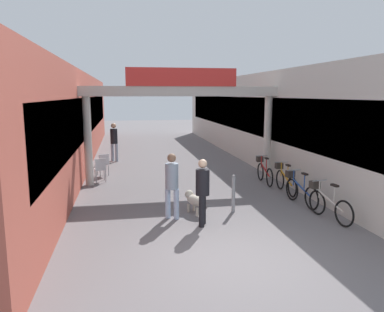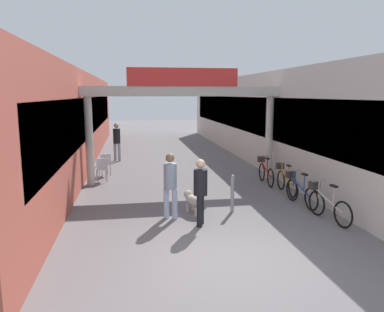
{
  "view_description": "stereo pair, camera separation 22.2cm",
  "coord_description": "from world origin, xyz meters",
  "px_view_note": "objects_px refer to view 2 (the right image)",
  "views": [
    {
      "loc": [
        -2.09,
        -6.83,
        3.23
      ],
      "look_at": [
        0.0,
        4.58,
        1.3
      ],
      "focal_mm": 35.0,
      "sensor_mm": 36.0,
      "label": 1
    },
    {
      "loc": [
        -1.88,
        -6.86,
        3.23
      ],
      "look_at": [
        0.0,
        4.58,
        1.3
      ],
      "focal_mm": 35.0,
      "sensor_mm": 36.0,
      "label": 2
    }
  ],
  "objects_px": {
    "pedestrian_companion": "(200,188)",
    "pedestrian_carrying_crate": "(117,139)",
    "dog_on_leash": "(193,200)",
    "bicycle_silver_nearest": "(327,204)",
    "bicycle_blue_second": "(299,190)",
    "pedestrian_with_dog": "(170,182)",
    "bollard_post_metal": "(232,193)",
    "cafe_chair_aluminium_farther": "(105,162)",
    "bicycle_orange_third": "(285,180)",
    "bicycle_red_farthest": "(265,171)",
    "cafe_chair_aluminium_nearer": "(102,167)"
  },
  "relations": [
    {
      "from": "pedestrian_companion",
      "to": "pedestrian_carrying_crate",
      "type": "distance_m",
      "value": 9.85
    },
    {
      "from": "dog_on_leash",
      "to": "bicycle_silver_nearest",
      "type": "bearing_deg",
      "value": -18.7
    },
    {
      "from": "pedestrian_carrying_crate",
      "to": "bicycle_blue_second",
      "type": "bearing_deg",
      "value": -56.22
    },
    {
      "from": "pedestrian_with_dog",
      "to": "bollard_post_metal",
      "type": "bearing_deg",
      "value": 8.45
    },
    {
      "from": "pedestrian_companion",
      "to": "bicycle_blue_second",
      "type": "xyz_separation_m",
      "value": [
        3.21,
        1.28,
        -0.52
      ]
    },
    {
      "from": "pedestrian_companion",
      "to": "bicycle_blue_second",
      "type": "height_order",
      "value": "pedestrian_companion"
    },
    {
      "from": "bicycle_blue_second",
      "to": "cafe_chair_aluminium_farther",
      "type": "bearing_deg",
      "value": 139.94
    },
    {
      "from": "bicycle_orange_third",
      "to": "dog_on_leash",
      "type": "bearing_deg",
      "value": -154.27
    },
    {
      "from": "pedestrian_carrying_crate",
      "to": "cafe_chair_aluminium_farther",
      "type": "relative_size",
      "value": 2.08
    },
    {
      "from": "bicycle_red_farthest",
      "to": "cafe_chair_aluminium_nearer",
      "type": "xyz_separation_m",
      "value": [
        -5.9,
        1.22,
        0.1
      ]
    },
    {
      "from": "bollard_post_metal",
      "to": "bicycle_blue_second",
      "type": "bearing_deg",
      "value": 10.17
    },
    {
      "from": "bicycle_orange_third",
      "to": "bicycle_blue_second",
      "type": "bearing_deg",
      "value": -95.63
    },
    {
      "from": "bicycle_silver_nearest",
      "to": "bicycle_orange_third",
      "type": "relative_size",
      "value": 0.99
    },
    {
      "from": "bicycle_orange_third",
      "to": "cafe_chair_aluminium_farther",
      "type": "height_order",
      "value": "bicycle_orange_third"
    },
    {
      "from": "bicycle_red_farthest",
      "to": "cafe_chair_aluminium_nearer",
      "type": "distance_m",
      "value": 6.03
    },
    {
      "from": "bicycle_silver_nearest",
      "to": "cafe_chair_aluminium_farther",
      "type": "relative_size",
      "value": 1.88
    },
    {
      "from": "bicycle_silver_nearest",
      "to": "cafe_chair_aluminium_farther",
      "type": "bearing_deg",
      "value": 133.19
    },
    {
      "from": "pedestrian_carrying_crate",
      "to": "pedestrian_companion",
      "type": "bearing_deg",
      "value": -76.3
    },
    {
      "from": "bicycle_red_farthest",
      "to": "cafe_chair_aluminium_farther",
      "type": "bearing_deg",
      "value": 158.88
    },
    {
      "from": "bicycle_silver_nearest",
      "to": "bicycle_blue_second",
      "type": "relative_size",
      "value": 0.99
    },
    {
      "from": "dog_on_leash",
      "to": "bicycle_orange_third",
      "type": "bearing_deg",
      "value": 25.73
    },
    {
      "from": "pedestrian_with_dog",
      "to": "bicycle_orange_third",
      "type": "xyz_separation_m",
      "value": [
        4.01,
        1.97,
        -0.55
      ]
    },
    {
      "from": "pedestrian_companion",
      "to": "bicycle_red_farthest",
      "type": "bearing_deg",
      "value": 51.7
    },
    {
      "from": "dog_on_leash",
      "to": "bicycle_red_farthest",
      "type": "bearing_deg",
      "value": 43.42
    },
    {
      "from": "dog_on_leash",
      "to": "bicycle_blue_second",
      "type": "height_order",
      "value": "bicycle_blue_second"
    },
    {
      "from": "pedestrian_with_dog",
      "to": "bicycle_orange_third",
      "type": "bearing_deg",
      "value": 26.14
    },
    {
      "from": "bicycle_orange_third",
      "to": "bicycle_red_farthest",
      "type": "bearing_deg",
      "value": 97.78
    },
    {
      "from": "bicycle_silver_nearest",
      "to": "pedestrian_carrying_crate",
      "type": "bearing_deg",
      "value": 120.11
    },
    {
      "from": "pedestrian_companion",
      "to": "bicycle_silver_nearest",
      "type": "relative_size",
      "value": 1.0
    },
    {
      "from": "pedestrian_companion",
      "to": "bicycle_orange_third",
      "type": "xyz_separation_m",
      "value": [
        3.34,
        2.61,
        -0.52
      ]
    },
    {
      "from": "pedestrian_companion",
      "to": "cafe_chair_aluminium_nearer",
      "type": "height_order",
      "value": "pedestrian_companion"
    },
    {
      "from": "bicycle_orange_third",
      "to": "bicycle_red_farthest",
      "type": "distance_m",
      "value": 1.39
    },
    {
      "from": "dog_on_leash",
      "to": "bollard_post_metal",
      "type": "relative_size",
      "value": 0.8
    },
    {
      "from": "dog_on_leash",
      "to": "bicycle_red_farthest",
      "type": "height_order",
      "value": "bicycle_red_farthest"
    },
    {
      "from": "bollard_post_metal",
      "to": "cafe_chair_aluminium_farther",
      "type": "xyz_separation_m",
      "value": [
        -3.76,
        5.35,
        0.01
      ]
    },
    {
      "from": "bicycle_silver_nearest",
      "to": "cafe_chair_aluminium_nearer",
      "type": "relative_size",
      "value": 1.88
    },
    {
      "from": "pedestrian_companion",
      "to": "pedestrian_carrying_crate",
      "type": "relative_size",
      "value": 0.9
    },
    {
      "from": "pedestrian_companion",
      "to": "cafe_chair_aluminium_nearer",
      "type": "xyz_separation_m",
      "value": [
        -2.75,
        5.21,
        -0.41
      ]
    },
    {
      "from": "bicycle_silver_nearest",
      "to": "dog_on_leash",
      "type": "bearing_deg",
      "value": 161.3
    },
    {
      "from": "cafe_chair_aluminium_nearer",
      "to": "cafe_chair_aluminium_farther",
      "type": "distance_m",
      "value": 1.04
    },
    {
      "from": "bicycle_red_farthest",
      "to": "bollard_post_metal",
      "type": "height_order",
      "value": "bollard_post_metal"
    },
    {
      "from": "dog_on_leash",
      "to": "bollard_post_metal",
      "type": "bearing_deg",
      "value": -4.98
    },
    {
      "from": "pedestrian_with_dog",
      "to": "bicycle_red_farthest",
      "type": "relative_size",
      "value": 1.02
    },
    {
      "from": "bicycle_silver_nearest",
      "to": "cafe_chair_aluminium_nearer",
      "type": "xyz_separation_m",
      "value": [
        -6.04,
        5.33,
        0.1
      ]
    },
    {
      "from": "dog_on_leash",
      "to": "cafe_chair_aluminium_nearer",
      "type": "xyz_separation_m",
      "value": [
        -2.73,
        4.21,
        0.17
      ]
    },
    {
      "from": "pedestrian_carrying_crate",
      "to": "bollard_post_metal",
      "type": "height_order",
      "value": "pedestrian_carrying_crate"
    },
    {
      "from": "pedestrian_companion",
      "to": "bicycle_orange_third",
      "type": "distance_m",
      "value": 4.27
    },
    {
      "from": "pedestrian_companion",
      "to": "cafe_chair_aluminium_farther",
      "type": "bearing_deg",
      "value": 113.34
    },
    {
      "from": "bicycle_blue_second",
      "to": "bicycle_red_farthest",
      "type": "bearing_deg",
      "value": 91.22
    },
    {
      "from": "pedestrian_carrying_crate",
      "to": "dog_on_leash",
      "type": "relative_size",
      "value": 2.21
    }
  ]
}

